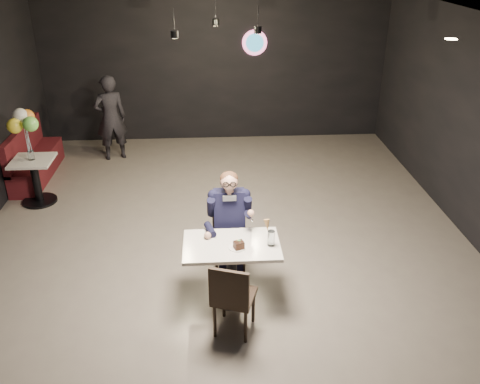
{
  "coord_description": "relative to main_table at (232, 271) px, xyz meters",
  "views": [
    {
      "loc": [
        -0.15,
        -5.89,
        3.86
      ],
      "look_at": [
        0.2,
        -0.4,
        1.11
      ],
      "focal_mm": 38.0,
      "sensor_mm": 36.0,
      "label": 1
    }
  ],
  "objects": [
    {
      "name": "wall_sign",
      "position": [
        0.73,
        5.47,
        1.62
      ],
      "size": [
        0.5,
        0.06,
        0.5
      ],
      "primitive_type": null,
      "color": "pink",
      "rests_on": "floor"
    },
    {
      "name": "main_table",
      "position": [
        0.0,
        0.0,
        0.0
      ],
      "size": [
        1.1,
        0.7,
        0.75
      ],
      "primitive_type": "cube",
      "color": "white",
      "rests_on": "floor"
    },
    {
      "name": "pendant_lights",
      "position": [
        -0.07,
        3.0,
        2.51
      ],
      "size": [
        1.4,
        1.2,
        0.36
      ],
      "primitive_type": "cube",
      "color": "black",
      "rests_on": "floor"
    },
    {
      "name": "sundae_glass",
      "position": [
        0.44,
        -0.06,
        0.47
      ],
      "size": [
        0.08,
        0.08,
        0.19
      ],
      "primitive_type": "cylinder",
      "color": "silver",
      "rests_on": "main_table"
    },
    {
      "name": "wafer_cone",
      "position": [
        0.4,
        -0.03,
        0.62
      ],
      "size": [
        0.08,
        0.08,
        0.14
      ],
      "primitive_type": "cone",
      "rotation": [
        0.0,
        0.0,
        0.26
      ],
      "color": "#B47749",
      "rests_on": "sundae_glass"
    },
    {
      "name": "floor",
      "position": [
        -0.07,
        1.0,
        -0.38
      ],
      "size": [
        9.0,
        9.0,
        0.0
      ],
      "primitive_type": "plane",
      "color": "slate",
      "rests_on": "ground"
    },
    {
      "name": "balloon_bunch",
      "position": [
        -3.02,
        2.66,
        0.88
      ],
      "size": [
        0.43,
        0.43,
        0.7
      ],
      "primitive_type": "cube",
      "color": "yellow",
      "rests_on": "balloon_vase"
    },
    {
      "name": "dessert_plate",
      "position": [
        0.06,
        -0.08,
        0.38
      ],
      "size": [
        0.2,
        0.2,
        0.01
      ],
      "primitive_type": "cylinder",
      "color": "white",
      "rests_on": "main_table"
    },
    {
      "name": "booth_bench",
      "position": [
        -3.32,
        3.66,
        0.09
      ],
      "size": [
        0.46,
        1.84,
        0.92
      ],
      "primitive_type": "cube",
      "color": "#430E12",
      "rests_on": "floor"
    },
    {
      "name": "chair_far",
      "position": [
        0.0,
        0.55,
        0.09
      ],
      "size": [
        0.42,
        0.46,
        0.92
      ],
      "primitive_type": "cube",
      "color": "black",
      "rests_on": "floor"
    },
    {
      "name": "mint_leaf",
      "position": [
        0.08,
        -0.08,
        0.47
      ],
      "size": [
        0.07,
        0.04,
        0.01
      ],
      "primitive_type": "ellipsoid",
      "color": "#2E8E3F",
      "rests_on": "cake_slice"
    },
    {
      "name": "cake_slice",
      "position": [
        0.08,
        -0.11,
        0.42
      ],
      "size": [
        0.13,
        0.12,
        0.08
      ],
      "primitive_type": "cube",
      "rotation": [
        0.0,
        0.0,
        0.35
      ],
      "color": "black",
      "rests_on": "dessert_plate"
    },
    {
      "name": "passerby",
      "position": [
        -2.08,
        4.47,
        0.44
      ],
      "size": [
        0.69,
        0.56,
        1.63
      ],
      "primitive_type": "imported",
      "rotation": [
        0.0,
        0.0,
        3.48
      ],
      "color": "black",
      "rests_on": "floor"
    },
    {
      "name": "seated_man",
      "position": [
        0.0,
        0.55,
        0.34
      ],
      "size": [
        0.6,
        0.8,
        1.44
      ],
      "primitive_type": "cube",
      "color": "black",
      "rests_on": "floor"
    },
    {
      "name": "chair_near",
      "position": [
        0.0,
        -0.55,
        0.09
      ],
      "size": [
        0.54,
        0.57,
        0.92
      ],
      "primitive_type": "cube",
      "rotation": [
        0.0,
        0.0,
        -0.32
      ],
      "color": "black",
      "rests_on": "floor"
    },
    {
      "name": "balloon_vase",
      "position": [
        -3.02,
        2.66,
        0.45
      ],
      "size": [
        0.1,
        0.1,
        0.15
      ],
      "primitive_type": "cylinder",
      "color": "silver",
      "rests_on": "side_table"
    },
    {
      "name": "side_table",
      "position": [
        -3.02,
        2.66,
        0.02
      ],
      "size": [
        0.63,
        0.63,
        0.78
      ],
      "primitive_type": "cube",
      "color": "white",
      "rests_on": "floor"
    }
  ]
}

